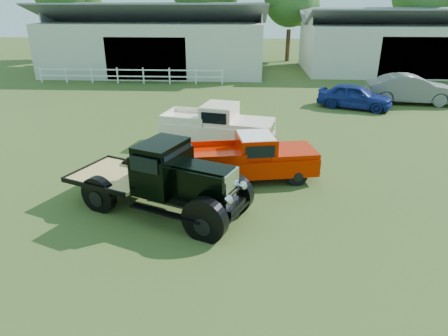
# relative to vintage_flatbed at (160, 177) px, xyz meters

# --- Properties ---
(ground) EXTENTS (120.00, 120.00, 0.00)m
(ground) POSITION_rel_vintage_flatbed_xyz_m (1.63, -0.35, -1.08)
(ground) COLOR #3B5120
(shed_left) EXTENTS (18.80, 10.20, 5.60)m
(shed_left) POSITION_rel_vintage_flatbed_xyz_m (-5.37, 25.65, 1.72)
(shed_left) COLOR #AEB0A2
(shed_left) RESTS_ON ground
(shed_right) EXTENTS (16.80, 9.20, 5.20)m
(shed_right) POSITION_rel_vintage_flatbed_xyz_m (15.63, 26.65, 1.52)
(shed_right) COLOR #AEB0A2
(shed_right) RESTS_ON ground
(fence_rail) EXTENTS (14.20, 0.16, 1.20)m
(fence_rail) POSITION_rel_vintage_flatbed_xyz_m (-6.37, 19.65, -0.48)
(fence_rail) COLOR white
(fence_rail) RESTS_ON ground
(tree_a) EXTENTS (6.30, 6.30, 10.50)m
(tree_a) POSITION_rel_vintage_flatbed_xyz_m (-16.37, 32.65, 4.17)
(tree_a) COLOR #1E4F16
(tree_a) RESTS_ON ground
(tree_b) EXTENTS (6.90, 6.90, 11.50)m
(tree_b) POSITION_rel_vintage_flatbed_xyz_m (-2.37, 33.65, 4.67)
(tree_b) COLOR #1E4F16
(tree_b) RESTS_ON ground
(tree_c) EXTENTS (5.40, 5.40, 9.00)m
(tree_c) POSITION_rel_vintage_flatbed_xyz_m (6.63, 32.65, 3.42)
(tree_c) COLOR #1E4F16
(tree_c) RESTS_ON ground
(tree_d) EXTENTS (6.00, 6.00, 10.00)m
(tree_d) POSITION_rel_vintage_flatbed_xyz_m (19.63, 33.65, 3.92)
(tree_d) COLOR #1E4F16
(tree_d) RESTS_ON ground
(vintage_flatbed) EXTENTS (5.89, 4.12, 2.17)m
(vintage_flatbed) POSITION_rel_vintage_flatbed_xyz_m (0.00, 0.00, 0.00)
(vintage_flatbed) COLOR black
(vintage_flatbed) RESTS_ON ground
(red_pickup) EXTENTS (4.75, 2.54, 1.64)m
(red_pickup) POSITION_rel_vintage_flatbed_xyz_m (2.74, 2.43, -0.26)
(red_pickup) COLOR #C21900
(red_pickup) RESTS_ON ground
(white_pickup) EXTENTS (5.21, 2.96, 1.80)m
(white_pickup) POSITION_rel_vintage_flatbed_xyz_m (1.26, 5.89, -0.18)
(white_pickup) COLOR #F4E3C7
(white_pickup) RESTS_ON ground
(misc_car_blue) EXTENTS (4.51, 3.17, 1.43)m
(misc_car_blue) POSITION_rel_vintage_flatbed_xyz_m (8.78, 12.89, -0.37)
(misc_car_blue) COLOR navy
(misc_car_blue) RESTS_ON ground
(misc_car_grey) EXTENTS (5.39, 2.42, 1.72)m
(misc_car_grey) POSITION_rel_vintage_flatbed_xyz_m (12.50, 14.35, -0.23)
(misc_car_grey) COLOR #606060
(misc_car_grey) RESTS_ON ground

